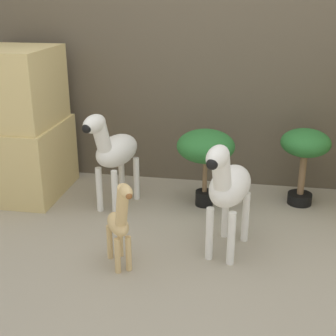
{
  "coord_description": "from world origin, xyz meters",
  "views": [
    {
      "loc": [
        0.21,
        -2.06,
        1.4
      ],
      "look_at": [
        -0.24,
        0.57,
        0.39
      ],
      "focal_mm": 50.0,
      "sensor_mm": 36.0,
      "label": 1
    }
  ],
  "objects_px": {
    "zebra_right": "(228,186)",
    "potted_palm_back": "(305,149)",
    "giraffe_figurine": "(120,222)",
    "potted_palm_front": "(206,149)",
    "zebra_left": "(114,150)"
  },
  "relations": [
    {
      "from": "zebra_right",
      "to": "potted_palm_back",
      "type": "distance_m",
      "value": 0.89
    },
    {
      "from": "giraffe_figurine",
      "to": "potted_palm_front",
      "type": "relative_size",
      "value": 0.99
    },
    {
      "from": "zebra_left",
      "to": "potted_palm_back",
      "type": "height_order",
      "value": "zebra_left"
    },
    {
      "from": "zebra_right",
      "to": "potted_palm_back",
      "type": "bearing_deg",
      "value": 57.62
    },
    {
      "from": "zebra_right",
      "to": "giraffe_figurine",
      "type": "bearing_deg",
      "value": -155.04
    },
    {
      "from": "zebra_left",
      "to": "potted_palm_back",
      "type": "bearing_deg",
      "value": 12.22
    },
    {
      "from": "zebra_right",
      "to": "giraffe_figurine",
      "type": "relative_size",
      "value": 1.31
    },
    {
      "from": "potted_palm_front",
      "to": "zebra_right",
      "type": "bearing_deg",
      "value": -73.47
    },
    {
      "from": "giraffe_figurine",
      "to": "potted_palm_front",
      "type": "xyz_separation_m",
      "value": [
        0.36,
        0.86,
        0.14
      ]
    },
    {
      "from": "zebra_right",
      "to": "zebra_left",
      "type": "bearing_deg",
      "value": 148.46
    },
    {
      "from": "giraffe_figurine",
      "to": "potted_palm_front",
      "type": "height_order",
      "value": "potted_palm_front"
    },
    {
      "from": "giraffe_figurine",
      "to": "potted_palm_front",
      "type": "bearing_deg",
      "value": 67.37
    },
    {
      "from": "zebra_right",
      "to": "potted_palm_front",
      "type": "xyz_separation_m",
      "value": [
        -0.18,
        0.61,
        0.0
      ]
    },
    {
      "from": "zebra_left",
      "to": "potted_palm_back",
      "type": "distance_m",
      "value": 1.28
    },
    {
      "from": "zebra_left",
      "to": "giraffe_figurine",
      "type": "height_order",
      "value": "zebra_left"
    }
  ]
}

